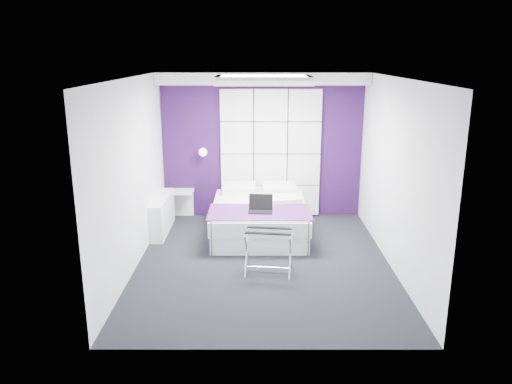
{
  "coord_description": "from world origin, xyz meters",
  "views": [
    {
      "loc": [
        -0.1,
        -6.66,
        2.91
      ],
      "look_at": [
        -0.11,
        0.35,
        0.96
      ],
      "focal_mm": 35.0,
      "sensor_mm": 36.0,
      "label": 1
    }
  ],
  "objects_px": {
    "wall_lamp": "(203,152)",
    "luggage_rack": "(269,251)",
    "bed": "(259,218)",
    "nightstand": "(182,192)",
    "radiator": "(162,214)",
    "laptop": "(260,207)"
  },
  "relations": [
    {
      "from": "wall_lamp",
      "to": "nightstand",
      "type": "distance_m",
      "value": 0.83
    },
    {
      "from": "bed",
      "to": "nightstand",
      "type": "relative_size",
      "value": 4.71
    },
    {
      "from": "wall_lamp",
      "to": "luggage_rack",
      "type": "bearing_deg",
      "value": -64.98
    },
    {
      "from": "wall_lamp",
      "to": "radiator",
      "type": "distance_m",
      "value": 1.35
    },
    {
      "from": "wall_lamp",
      "to": "laptop",
      "type": "height_order",
      "value": "wall_lamp"
    },
    {
      "from": "nightstand",
      "to": "laptop",
      "type": "bearing_deg",
      "value": -42.44
    },
    {
      "from": "luggage_rack",
      "to": "nightstand",
      "type": "bearing_deg",
      "value": 129.69
    },
    {
      "from": "radiator",
      "to": "nightstand",
      "type": "height_order",
      "value": "radiator"
    },
    {
      "from": "wall_lamp",
      "to": "luggage_rack",
      "type": "height_order",
      "value": "wall_lamp"
    },
    {
      "from": "wall_lamp",
      "to": "luggage_rack",
      "type": "xyz_separation_m",
      "value": [
        1.11,
        -2.39,
        -0.92
      ]
    },
    {
      "from": "bed",
      "to": "nightstand",
      "type": "xyz_separation_m",
      "value": [
        -1.4,
        0.84,
        0.21
      ]
    },
    {
      "from": "nightstand",
      "to": "luggage_rack",
      "type": "height_order",
      "value": "luggage_rack"
    },
    {
      "from": "bed",
      "to": "laptop",
      "type": "xyz_separation_m",
      "value": [
        0.01,
        -0.45,
        0.32
      ]
    },
    {
      "from": "wall_lamp",
      "to": "radiator",
      "type": "relative_size",
      "value": 0.12
    },
    {
      "from": "bed",
      "to": "luggage_rack",
      "type": "height_order",
      "value": "bed"
    },
    {
      "from": "radiator",
      "to": "bed",
      "type": "relative_size",
      "value": 0.63
    },
    {
      "from": "luggage_rack",
      "to": "laptop",
      "type": "relative_size",
      "value": 1.67
    },
    {
      "from": "nightstand",
      "to": "laptop",
      "type": "relative_size",
      "value": 1.1
    },
    {
      "from": "radiator",
      "to": "luggage_rack",
      "type": "xyz_separation_m",
      "value": [
        1.75,
        -1.63,
        0.0
      ]
    },
    {
      "from": "laptop",
      "to": "luggage_rack",
      "type": "bearing_deg",
      "value": -80.15
    },
    {
      "from": "wall_lamp",
      "to": "nightstand",
      "type": "relative_size",
      "value": 0.37
    },
    {
      "from": "wall_lamp",
      "to": "luggage_rack",
      "type": "distance_m",
      "value": 2.79
    }
  ]
}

